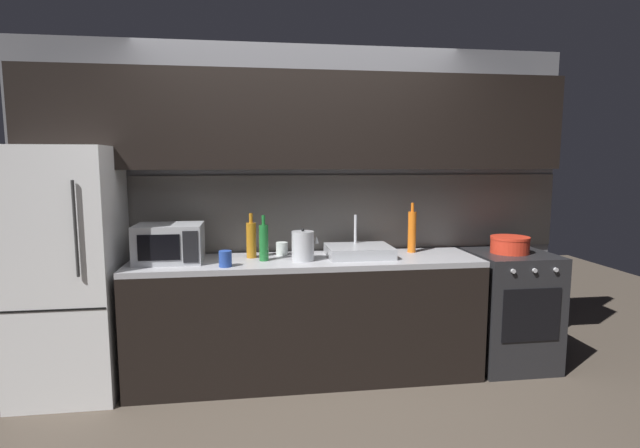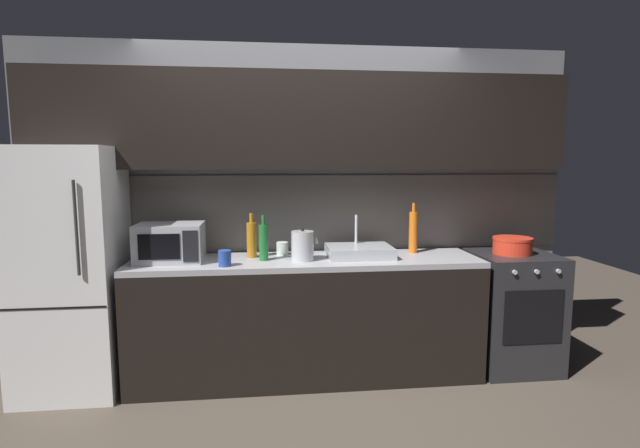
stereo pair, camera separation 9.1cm
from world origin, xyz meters
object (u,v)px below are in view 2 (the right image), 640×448
(oven_range, at_px, (512,310))
(wine_bottle_green, at_px, (264,242))
(cooking_pot, at_px, (512,246))
(microwave, at_px, (170,243))
(refrigerator, at_px, (70,270))
(mug_clear, at_px, (282,249))
(wine_bottle_orange, at_px, (413,232))
(kettle, at_px, (303,246))
(mug_blue, at_px, (225,258))
(wine_bottle_amber, at_px, (252,239))

(oven_range, distance_m, wine_bottle_green, 2.01)
(wine_bottle_green, height_order, cooking_pot, wine_bottle_green)
(microwave, height_order, wine_bottle_green, wine_bottle_green)
(microwave, bearing_deg, refrigerator, -178.45)
(refrigerator, relative_size, oven_range, 1.90)
(oven_range, bearing_deg, mug_clear, 174.73)
(refrigerator, relative_size, mug_clear, 17.34)
(oven_range, relative_size, microwave, 1.96)
(wine_bottle_orange, bearing_deg, refrigerator, -176.79)
(wine_bottle_green, xyz_separation_m, mug_clear, (0.14, 0.19, -0.09))
(cooking_pot, bearing_deg, mug_clear, 174.70)
(refrigerator, bearing_deg, cooking_pot, 0.00)
(oven_range, distance_m, mug_clear, 1.86)
(refrigerator, bearing_deg, kettle, -2.39)
(mug_blue, distance_m, mug_clear, 0.54)
(microwave, bearing_deg, mug_blue, -28.28)
(microwave, distance_m, wine_bottle_orange, 1.82)
(cooking_pot, bearing_deg, wine_bottle_green, -179.21)
(wine_bottle_amber, distance_m, wine_bottle_green, 0.15)
(oven_range, xyz_separation_m, wine_bottle_orange, (-0.77, 0.14, 0.62))
(microwave, distance_m, mug_clear, 0.82)
(oven_range, height_order, kettle, kettle)
(kettle, bearing_deg, mug_blue, -166.74)
(refrigerator, relative_size, wine_bottle_green, 5.20)
(refrigerator, distance_m, microwave, 0.70)
(mug_clear, bearing_deg, cooking_pot, -5.30)
(wine_bottle_orange, distance_m, wine_bottle_green, 1.17)
(wine_bottle_amber, xyz_separation_m, mug_clear, (0.23, 0.07, -0.09))
(mug_blue, bearing_deg, wine_bottle_green, 32.65)
(wine_bottle_amber, distance_m, mug_clear, 0.25)
(kettle, xyz_separation_m, cooking_pot, (1.62, 0.07, -0.04))
(wine_bottle_orange, height_order, wine_bottle_green, wine_bottle_orange)
(wine_bottle_orange, relative_size, wine_bottle_green, 1.19)
(mug_blue, bearing_deg, wine_bottle_orange, 13.28)
(oven_range, height_order, wine_bottle_green, wine_bottle_green)
(refrigerator, distance_m, mug_blue, 1.10)
(microwave, height_order, mug_clear, microwave)
(refrigerator, distance_m, wine_bottle_orange, 2.51)
(microwave, height_order, mug_blue, microwave)
(mug_clear, bearing_deg, refrigerator, -173.71)
(oven_range, xyz_separation_m, mug_blue, (-2.19, -0.19, 0.50))
(oven_range, relative_size, cooking_pot, 3.05)
(oven_range, distance_m, cooking_pot, 0.52)
(mug_clear, bearing_deg, wine_bottle_amber, -163.55)
(wine_bottle_green, bearing_deg, oven_range, 0.74)
(refrigerator, height_order, oven_range, refrigerator)
(kettle, relative_size, wine_bottle_green, 0.72)
(mug_blue, bearing_deg, mug_clear, 41.54)
(microwave, bearing_deg, cooking_pot, -0.41)
(microwave, relative_size, mug_clear, 4.66)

